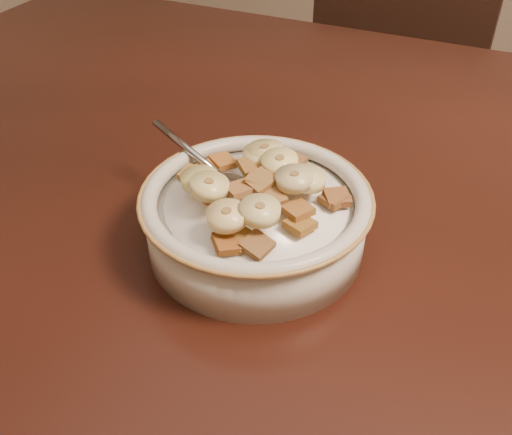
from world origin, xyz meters
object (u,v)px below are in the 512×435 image
at_px(spoon, 232,185).
at_px(table, 337,209).
at_px(cereal_bowl, 256,225).
at_px(chair, 363,162).

bearing_deg(spoon, table, 164.10).
relative_size(table, cereal_bowl, 7.52).
height_order(cereal_bowl, spoon, spoon).
height_order(chair, cereal_bowl, chair).
bearing_deg(spoon, chair, -156.13).
relative_size(table, spoon, 31.32).
bearing_deg(chair, spoon, -84.69).
bearing_deg(cereal_bowl, spoon, 159.99).
bearing_deg(cereal_bowl, chair, 96.12).
distance_m(table, chair, 0.67).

